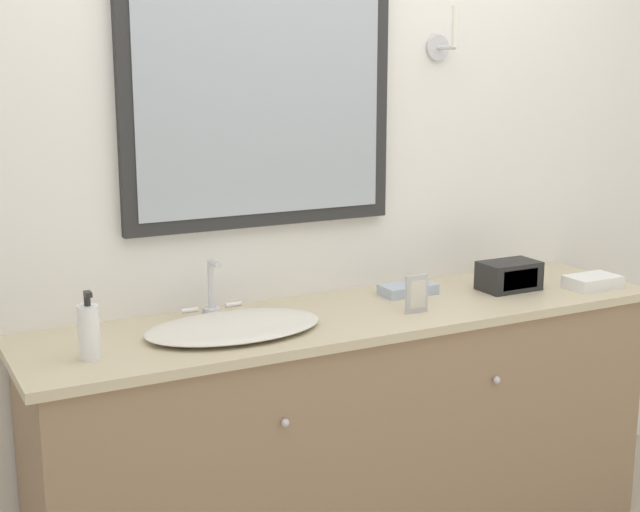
{
  "coord_description": "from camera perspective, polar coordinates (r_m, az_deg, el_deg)",
  "views": [
    {
      "loc": [
        -1.4,
        -2.14,
        1.68
      ],
      "look_at": [
        -0.13,
        0.31,
        1.08
      ],
      "focal_mm": 50.0,
      "sensor_mm": 36.0,
      "label": 1
    }
  ],
  "objects": [
    {
      "name": "picture_frame",
      "position": [
        2.91,
        6.2,
        -2.43
      ],
      "size": [
        0.08,
        0.01,
        0.13
      ],
      "color": "#B2B2B7",
      "rests_on": "vanity_counter"
    },
    {
      "name": "sink_basin",
      "position": [
        2.72,
        -5.58,
        -4.45
      ],
      "size": [
        0.55,
        0.39,
        0.19
      ],
      "color": "silver",
      "rests_on": "vanity_counter"
    },
    {
      "name": "wall_back",
      "position": [
        3.1,
        -0.47,
        5.02
      ],
      "size": [
        8.0,
        0.18,
        2.55
      ],
      "color": "white",
      "rests_on": "ground_plane"
    },
    {
      "name": "hand_towel_far_corner",
      "position": [
        3.37,
        17.03,
        -1.59
      ],
      "size": [
        0.19,
        0.12,
        0.05
      ],
      "color": "white",
      "rests_on": "vanity_counter"
    },
    {
      "name": "appliance_box",
      "position": [
        3.26,
        12.02,
        -1.25
      ],
      "size": [
        0.21,
        0.13,
        0.1
      ],
      "color": "black",
      "rests_on": "vanity_counter"
    },
    {
      "name": "hand_towel_near_sink",
      "position": [
        3.15,
        5.65,
        -2.14
      ],
      "size": [
        0.2,
        0.1,
        0.04
      ],
      "color": "#A8B7C6",
      "rests_on": "vanity_counter"
    },
    {
      "name": "soap_bottle",
      "position": [
        2.53,
        -14.57,
        -4.69
      ],
      "size": [
        0.06,
        0.06,
        0.2
      ],
      "color": "white",
      "rests_on": "vanity_counter"
    },
    {
      "name": "vanity_counter",
      "position": [
        3.08,
        2.22,
        -11.4
      ],
      "size": [
        2.19,
        0.55,
        0.88
      ],
      "color": "#937556",
      "rests_on": "ground_plane"
    }
  ]
}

